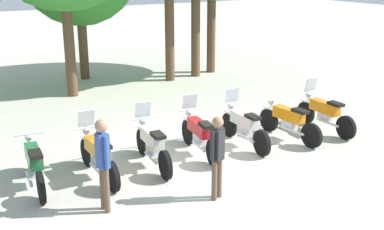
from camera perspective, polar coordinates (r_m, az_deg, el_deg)
name	(u,v)px	position (r m, az deg, el deg)	size (l,w,h in m)	color
ground_plane	(203,156)	(11.88, 1.25, -4.76)	(80.00, 80.00, 0.00)	#BCB7A8
motorcycle_0	(34,164)	(10.65, -17.78, -5.42)	(0.65, 2.19, 0.99)	black
motorcycle_1	(98,155)	(10.77, -10.87, -4.53)	(0.62, 2.19, 1.37)	black
motorcycle_2	(152,144)	(11.21, -4.63, -3.37)	(0.66, 2.18, 1.37)	black
motorcycle_3	(199,134)	(11.84, 0.85, -2.18)	(0.70, 2.18, 1.37)	black
motorcycle_4	(244,126)	(12.48, 6.02, -1.24)	(0.62, 2.19, 1.37)	black
motorcycle_5	(289,121)	(13.09, 11.13, -0.64)	(0.62, 2.19, 0.99)	black
motorcycle_6	(324,113)	(13.96, 15.06, 0.28)	(0.62, 2.19, 1.37)	black
person_0	(217,151)	(9.48, 2.94, -4.23)	(0.40, 0.29, 1.69)	brown
person_1	(103,158)	(9.12, -10.26, -4.90)	(0.25, 0.40, 1.79)	brown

